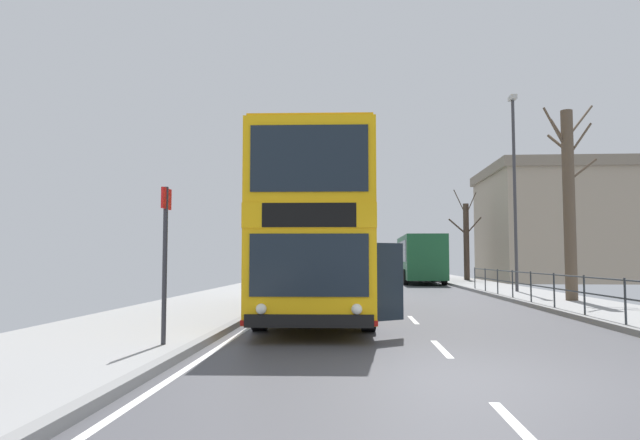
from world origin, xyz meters
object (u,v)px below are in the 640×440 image
at_px(bare_tree_far_01, 466,240).
at_px(bus_stop_sign_near, 165,247).
at_px(background_building_00, 568,224).
at_px(street_lamp_far_side, 514,179).
at_px(bare_tree_far_00, 569,200).
at_px(double_decker_bus_main, 319,234).
at_px(background_bus_far_lane, 420,258).

bearing_deg(bare_tree_far_01, bus_stop_sign_near, -109.73).
height_order(bus_stop_sign_near, background_building_00, background_building_00).
height_order(bare_tree_far_01, background_building_00, background_building_00).
xyz_separation_m(street_lamp_far_side, bare_tree_far_00, (0.32, -5.59, -1.56)).
distance_m(double_decker_bus_main, background_building_00, 30.99).
relative_size(double_decker_bus_main, background_building_00, 0.92).
bearing_deg(bus_stop_sign_near, background_bus_far_lane, 75.11).
xyz_separation_m(bare_tree_far_00, bare_tree_far_01, (0.26, 19.92, -0.76)).
relative_size(bus_stop_sign_near, street_lamp_far_side, 0.30).
height_order(bus_stop_sign_near, bare_tree_far_00, bare_tree_far_00).
relative_size(background_bus_far_lane, bare_tree_far_00, 1.29).
distance_m(bare_tree_far_01, background_building_00, 7.81).
distance_m(bare_tree_far_00, background_building_00, 22.79).
distance_m(bus_stop_sign_near, bare_tree_far_01, 32.84).
xyz_separation_m(double_decker_bus_main, background_building_00, (16.39, 26.24, 1.84)).
height_order(double_decker_bus_main, bare_tree_far_01, bare_tree_far_01).
distance_m(background_bus_far_lane, bus_stop_sign_near, 29.54).
bearing_deg(bare_tree_far_00, background_bus_far_lane, 100.42).
relative_size(background_bus_far_lane, bare_tree_far_01, 1.44).
bearing_deg(double_decker_bus_main, bus_stop_sign_near, -110.15).
distance_m(double_decker_bus_main, bare_tree_far_00, 9.94).
distance_m(double_decker_bus_main, street_lamp_far_side, 13.61).
xyz_separation_m(double_decker_bus_main, bare_tree_far_00, (8.57, 4.84, 1.38)).
bearing_deg(background_building_00, bus_stop_sign_near, -119.94).
xyz_separation_m(street_lamp_far_side, bare_tree_far_01, (0.58, 14.33, -2.32)).
bearing_deg(background_bus_far_lane, bare_tree_far_01, 33.87).
bearing_deg(bare_tree_far_00, bare_tree_far_01, 89.26).
bearing_deg(background_building_00, street_lamp_far_side, -117.25).
height_order(double_decker_bus_main, bus_stop_sign_near, double_decker_bus_main).
relative_size(background_bus_far_lane, street_lamp_far_side, 1.05).
height_order(background_bus_far_lane, background_building_00, background_building_00).
relative_size(bus_stop_sign_near, bare_tree_far_01, 0.41).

